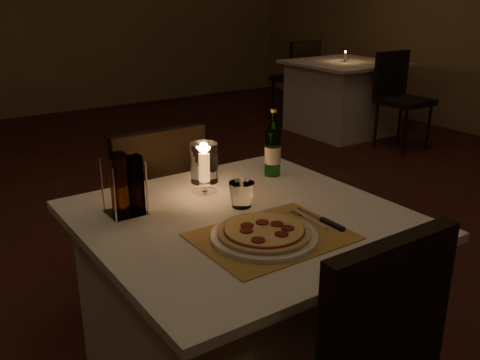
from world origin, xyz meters
TOP-DOWN VIEW (x-y plane):
  - floor at (0.00, 0.00)m, footprint 8.00×10.00m
  - main_table at (-0.17, -0.31)m, footprint 1.00×1.00m
  - chair_far at (-0.17, 0.40)m, footprint 0.42×0.42m
  - placemat at (-0.19, -0.49)m, footprint 0.45×0.34m
  - plate at (-0.22, -0.49)m, footprint 0.32×0.32m
  - pizza at (-0.22, -0.49)m, footprint 0.28×0.28m
  - fork at (-0.03, -0.46)m, footprint 0.02×0.18m
  - knife at (0.01, -0.52)m, footprint 0.02×0.22m
  - tumbler at (-0.13, -0.24)m, footprint 0.09×0.09m
  - water_bottle at (0.15, -0.04)m, footprint 0.06×0.06m
  - hurricane_candle at (-0.18, -0.07)m, footprint 0.10×0.10m
  - cruet_caddy at (-0.49, -0.09)m, footprint 0.12×0.12m
  - neighbor_table_right at (2.94, 2.34)m, footprint 1.00×1.00m
  - neighbor_chair_ra at (2.94, 1.63)m, footprint 0.42×0.42m
  - neighbor_chair_rb at (2.94, 3.06)m, footprint 0.42×0.42m
  - neighbor_candle_right at (2.94, 2.34)m, footprint 0.03×0.03m

SIDE VIEW (x-z plane):
  - floor at x=0.00m, z-range -0.02..0.00m
  - main_table at x=-0.17m, z-range 0.00..0.74m
  - neighbor_table_right at x=2.94m, z-range 0.00..0.74m
  - chair_far at x=-0.17m, z-range 0.10..1.00m
  - neighbor_chair_ra at x=2.94m, z-range 0.10..1.00m
  - neighbor_chair_rb at x=2.94m, z-range 0.10..1.00m
  - placemat at x=-0.19m, z-range 0.74..0.74m
  - fork at x=-0.03m, z-range 0.74..0.75m
  - knife at x=0.01m, z-range 0.74..0.76m
  - plate at x=-0.22m, z-range 0.74..0.76m
  - pizza at x=-0.22m, z-range 0.76..0.78m
  - tumbler at x=-0.13m, z-range 0.74..0.83m
  - neighbor_candle_right at x=2.94m, z-range 0.73..0.84m
  - cruet_caddy at x=-0.49m, z-range 0.73..0.94m
  - water_bottle at x=0.15m, z-range 0.71..0.98m
  - hurricane_candle at x=-0.18m, z-range 0.76..0.95m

